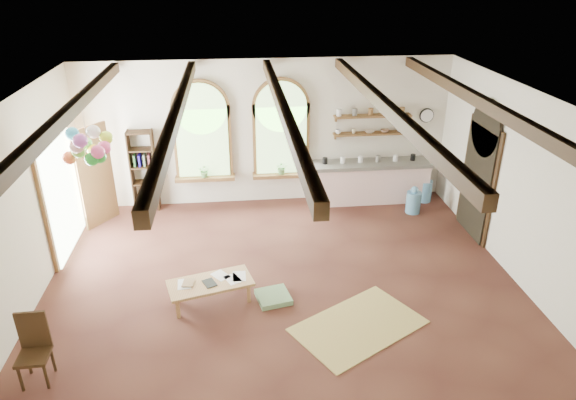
{
  "coord_description": "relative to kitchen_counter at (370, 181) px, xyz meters",
  "views": [
    {
      "loc": [
        -0.7,
        -7.24,
        5.04
      ],
      "look_at": [
        0.14,
        0.6,
        1.33
      ],
      "focal_mm": 32.0,
      "sensor_mm": 36.0,
      "label": 1
    }
  ],
  "objects": [
    {
      "name": "floor",
      "position": [
        -2.3,
        -3.2,
        -0.48
      ],
      "size": [
        8.0,
        8.0,
        0.0
      ],
      "primitive_type": "plane",
      "color": "#562F23",
      "rests_on": "ground"
    },
    {
      "name": "ceiling_beams",
      "position": [
        -2.3,
        -3.2,
        2.62
      ],
      "size": [
        6.2,
        6.8,
        0.18
      ],
      "primitive_type": null,
      "color": "#321E10",
      "rests_on": "ceiling"
    },
    {
      "name": "window_left",
      "position": [
        -3.7,
        0.23,
        1.16
      ],
      "size": [
        1.3,
        0.28,
        2.2
      ],
      "color": "brown",
      "rests_on": "floor"
    },
    {
      "name": "window_right",
      "position": [
        -2.0,
        0.23,
        1.16
      ],
      "size": [
        1.3,
        0.28,
        2.2
      ],
      "color": "brown",
      "rests_on": "floor"
    },
    {
      "name": "left_doorway",
      "position": [
        -6.25,
        -1.4,
        0.67
      ],
      "size": [
        0.1,
        1.9,
        2.5
      ],
      "primitive_type": "cube",
      "color": "brown",
      "rests_on": "floor"
    },
    {
      "name": "right_doorway",
      "position": [
        1.65,
        -1.7,
        0.62
      ],
      "size": [
        0.1,
        1.3,
        2.4
      ],
      "primitive_type": "cube",
      "color": "black",
      "rests_on": "floor"
    },
    {
      "name": "kitchen_counter",
      "position": [
        0.0,
        0.0,
        0.0
      ],
      "size": [
        2.68,
        0.62,
        0.94
      ],
      "color": "silver",
      "rests_on": "floor"
    },
    {
      "name": "wall_shelf_lower",
      "position": [
        0.0,
        0.18,
        1.07
      ],
      "size": [
        1.7,
        0.24,
        0.04
      ],
      "primitive_type": "cube",
      "color": "brown",
      "rests_on": "wall_back"
    },
    {
      "name": "wall_shelf_upper",
      "position": [
        0.0,
        0.18,
        1.47
      ],
      "size": [
        1.7,
        0.24,
        0.04
      ],
      "primitive_type": "cube",
      "color": "brown",
      "rests_on": "wall_back"
    },
    {
      "name": "wall_clock",
      "position": [
        1.25,
        0.25,
        1.42
      ],
      "size": [
        0.32,
        0.04,
        0.32
      ],
      "primitive_type": "cylinder",
      "rotation": [
        1.57,
        0.0,
        0.0
      ],
      "color": "black",
      "rests_on": "wall_back"
    },
    {
      "name": "bookshelf",
      "position": [
        -5.0,
        0.12,
        0.42
      ],
      "size": [
        0.53,
        0.32,
        1.8
      ],
      "color": "#321E10",
      "rests_on": "floor"
    },
    {
      "name": "coffee_table",
      "position": [
        -3.5,
        -3.5,
        -0.14
      ],
      "size": [
        1.44,
        0.93,
        0.38
      ],
      "color": "#AD844F",
      "rests_on": "floor"
    },
    {
      "name": "side_chair",
      "position": [
        -5.71,
        -4.98,
        -0.19
      ],
      "size": [
        0.4,
        0.4,
        0.98
      ],
      "color": "#321E10",
      "rests_on": "floor"
    },
    {
      "name": "floor_mat",
      "position": [
        -1.27,
        -4.37,
        -0.47
      ],
      "size": [
        2.23,
        1.97,
        0.02
      ],
      "primitive_type": "cube",
      "rotation": [
        0.0,
        0.0,
        0.53
      ],
      "color": "tan",
      "rests_on": "floor"
    },
    {
      "name": "floor_cushion",
      "position": [
        -2.5,
        -3.55,
        -0.43
      ],
      "size": [
        0.61,
        0.61,
        0.09
      ],
      "primitive_type": "cube",
      "rotation": [
        0.0,
        0.0,
        0.21
      ],
      "color": "#698D61",
      "rests_on": "floor"
    },
    {
      "name": "water_jug_a",
      "position": [
        0.8,
        -0.7,
        -0.21
      ],
      "size": [
        0.32,
        0.32,
        0.61
      ],
      "color": "#5996C0",
      "rests_on": "floor"
    },
    {
      "name": "water_jug_b",
      "position": [
        1.25,
        -0.15,
        -0.2
      ],
      "size": [
        0.33,
        0.33,
        0.63
      ],
      "color": "#5996C0",
      "rests_on": "floor"
    },
    {
      "name": "balloon_cluster",
      "position": [
        -5.35,
        -2.37,
        1.86
      ],
      "size": [
        0.78,
        0.82,
        1.14
      ],
      "color": "silver",
      "rests_on": "floor"
    },
    {
      "name": "table_book",
      "position": [
        -3.93,
        -3.49,
        -0.09
      ],
      "size": [
        0.21,
        0.28,
        0.02
      ],
      "primitive_type": "imported",
      "rotation": [
        0.0,
        0.0,
        -0.14
      ],
      "color": "olive",
      "rests_on": "coffee_table"
    },
    {
      "name": "tablet",
      "position": [
        -3.51,
        -3.54,
        -0.09
      ],
      "size": [
        0.26,
        0.3,
        0.01
      ],
      "primitive_type": "cube",
      "rotation": [
        0.0,
        0.0,
        0.43
      ],
      "color": "black",
      "rests_on": "coffee_table"
    },
    {
      "name": "potted_plant_left",
      "position": [
        -3.7,
        0.12,
        0.37
      ],
      "size": [
        0.27,
        0.23,
        0.3
      ],
      "primitive_type": "imported",
      "color": "#598C4C",
      "rests_on": "window_left"
    },
    {
      "name": "potted_plant_right",
      "position": [
        -2.0,
        0.12,
        0.37
      ],
      "size": [
        0.27,
        0.23,
        0.3
      ],
      "primitive_type": "imported",
      "color": "#598C4C",
      "rests_on": "window_right"
    },
    {
      "name": "shelf_cup_a",
      "position": [
        -0.75,
        0.18,
        1.14
      ],
      "size": [
        0.12,
        0.1,
        0.1
      ],
      "primitive_type": "imported",
      "color": "white",
      "rests_on": "wall_shelf_lower"
    },
    {
      "name": "shelf_cup_b",
      "position": [
        -0.4,
        0.18,
        1.14
      ],
      "size": [
        0.1,
        0.1,
        0.09
      ],
      "primitive_type": "imported",
      "color": "beige",
      "rests_on": "wall_shelf_lower"
    },
    {
      "name": "shelf_bowl_a",
      "position": [
        -0.05,
        0.18,
        1.12
      ],
      "size": [
        0.22,
        0.22,
        0.05
      ],
      "primitive_type": "imported",
      "color": "beige",
      "rests_on": "wall_shelf_lower"
    },
    {
      "name": "shelf_bowl_b",
      "position": [
        0.3,
        0.18,
        1.12
      ],
      "size": [
        0.2,
        0.2,
        0.06
      ],
      "primitive_type": "imported",
      "color": "#8C664C",
      "rests_on": "wall_shelf_lower"
    },
    {
      "name": "shelf_vase",
      "position": [
        0.65,
        0.18,
        1.19
      ],
      "size": [
        0.18,
        0.18,
        0.19
      ],
      "primitive_type": "imported",
      "color": "slate",
      "rests_on": "wall_shelf_lower"
    }
  ]
}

